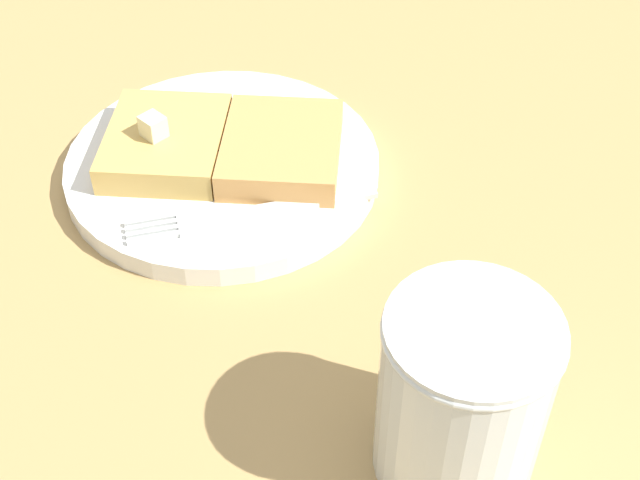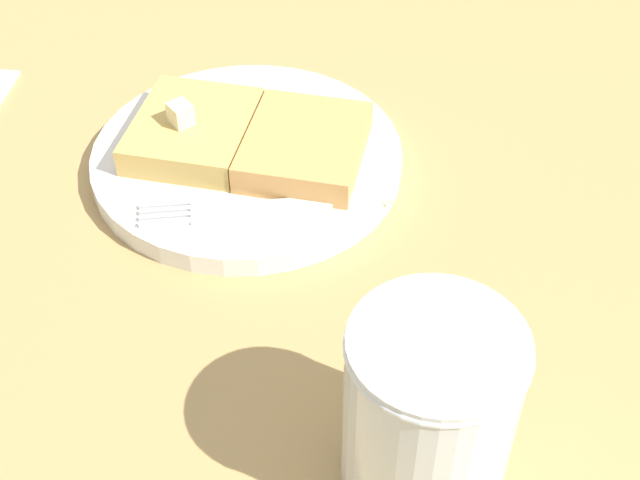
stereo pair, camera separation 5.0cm
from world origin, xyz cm
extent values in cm
cube|color=#A9874F|center=(0.00, 0.00, 1.28)|extent=(97.66, 97.66, 2.56)
cylinder|color=silver|center=(3.51, 2.43, 3.28)|extent=(21.21, 21.21, 1.43)
torus|color=#313739|center=(3.51, 2.43, 3.60)|extent=(21.21, 21.21, 0.80)
cube|color=tan|center=(-0.32, 3.76, 4.99)|extent=(10.27, 11.20, 1.99)
cube|color=tan|center=(7.34, 1.11, 4.99)|extent=(10.27, 11.20, 1.99)
cube|color=#F1E8AE|center=(-0.68, 3.35, 6.74)|extent=(1.93, 1.98, 1.50)
cube|color=silver|center=(7.43, -3.71, 4.18)|extent=(10.01, 0.99, 0.36)
cube|color=silver|center=(1.03, -3.65, 4.18)|extent=(2.82, 2.23, 0.36)
cube|color=silver|center=(-1.98, -4.45, 4.18)|extent=(3.20, 0.35, 0.36)
cube|color=silver|center=(-1.97, -3.90, 4.18)|extent=(3.20, 0.35, 0.36)
cube|color=silver|center=(-1.97, -3.35, 4.18)|extent=(3.20, 0.35, 0.36)
cube|color=silver|center=(-1.96, -2.80, 4.18)|extent=(3.20, 0.35, 0.36)
cylinder|color=#58290B|center=(10.51, -22.69, 5.54)|extent=(7.29, 7.29, 5.95)
cylinder|color=silver|center=(10.51, -22.69, 7.66)|extent=(7.93, 7.93, 10.19)
torus|color=silver|center=(10.51, -22.69, 12.30)|extent=(8.11, 8.11, 0.50)
camera|label=1|loc=(-2.22, -44.92, 41.49)|focal=50.00mm
camera|label=2|loc=(2.67, -45.86, 41.49)|focal=50.00mm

